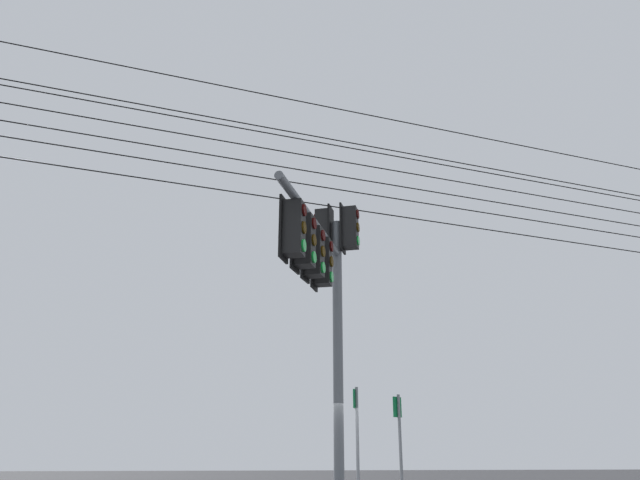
{
  "coord_description": "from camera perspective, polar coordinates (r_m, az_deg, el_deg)",
  "views": [
    {
      "loc": [
        12.6,
        -0.85,
        1.78
      ],
      "look_at": [
        2.26,
        -0.23,
        5.37
      ],
      "focal_mm": 32.94,
      "sensor_mm": 36.0,
      "label": 1
    }
  ],
  "objects": [
    {
      "name": "signal_mast_assembly",
      "position": [
        11.11,
        0.38,
        -3.38
      ],
      "size": [
        4.08,
        1.76,
        6.62
      ],
      "color": "slate",
      "rests_on": "ground"
    },
    {
      "name": "route_sign_primary",
      "position": [
        13.89,
        7.78,
        -19.25
      ],
      "size": [
        0.23,
        0.23,
        2.82
      ],
      "color": "slate",
      "rests_on": "ground"
    },
    {
      "name": "route_sign_secondary",
      "position": [
        13.35,
        3.61,
        -19.11
      ],
      "size": [
        0.31,
        0.13,
        2.94
      ],
      "color": "slate",
      "rests_on": "ground"
    },
    {
      "name": "overhead_wire_span",
      "position": [
        12.94,
        -2.71,
        8.46
      ],
      "size": [
        5.62,
        21.55,
        3.04
      ],
      "color": "black"
    }
  ]
}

